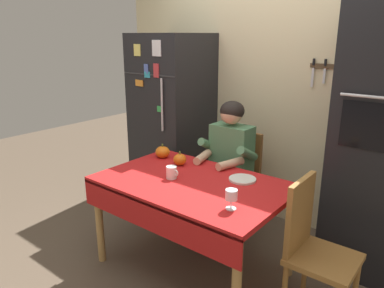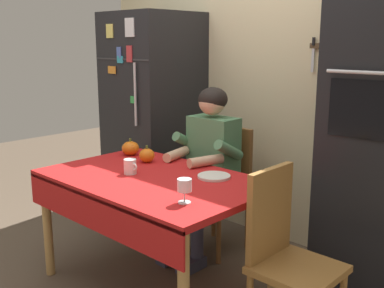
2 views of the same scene
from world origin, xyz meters
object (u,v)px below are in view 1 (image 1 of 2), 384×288
(chair_right_side, at_px, (313,244))
(seated_person, at_px, (227,159))
(pumpkin_large, at_px, (163,152))
(coffee_mug, at_px, (172,172))
(chair_behind_person, at_px, (238,177))
(dining_table, at_px, (191,192))
(refrigerator, at_px, (173,121))
(pumpkin_medium, at_px, (180,159))
(wall_oven, at_px, (381,139))
(serving_tray, at_px, (242,179))
(wine_glass, at_px, (231,196))

(chair_right_side, bearing_deg, seated_person, 153.28)
(seated_person, height_order, pumpkin_large, seated_person)
(coffee_mug, bearing_deg, chair_behind_person, 84.33)
(chair_behind_person, xyz_separation_m, seated_person, (0.00, -0.19, 0.23))
(dining_table, height_order, pumpkin_large, pumpkin_large)
(chair_behind_person, height_order, seated_person, seated_person)
(refrigerator, height_order, pumpkin_medium, refrigerator)
(wall_oven, bearing_deg, serving_tray, -139.42)
(pumpkin_large, relative_size, pumpkin_medium, 1.08)
(pumpkin_large, bearing_deg, dining_table, -27.54)
(wine_glass, relative_size, pumpkin_large, 1.02)
(refrigerator, distance_m, wall_oven, 2.01)
(chair_right_side, bearing_deg, serving_tray, 166.04)
(wall_oven, xyz_separation_m, chair_right_side, (-0.15, -0.81, -0.54))
(seated_person, relative_size, wine_glass, 9.58)
(chair_right_side, height_order, coffee_mug, chair_right_side)
(coffee_mug, bearing_deg, dining_table, 12.15)
(coffee_mug, bearing_deg, pumpkin_medium, 118.44)
(seated_person, bearing_deg, pumpkin_large, -145.59)
(refrigerator, bearing_deg, wine_glass, -36.94)
(chair_behind_person, height_order, pumpkin_medium, chair_behind_person)
(wall_oven, bearing_deg, dining_table, -138.69)
(wall_oven, bearing_deg, refrigerator, -178.86)
(seated_person, bearing_deg, wall_oven, 15.84)
(serving_tray, bearing_deg, refrigerator, 153.44)
(refrigerator, height_order, dining_table, refrigerator)
(wall_oven, relative_size, pumpkin_large, 16.44)
(wine_glass, relative_size, pumpkin_medium, 1.10)
(wine_glass, xyz_separation_m, serving_tray, (-0.19, 0.45, -0.08))
(refrigerator, relative_size, chair_right_side, 1.94)
(dining_table, relative_size, wine_glass, 10.77)
(seated_person, relative_size, serving_tray, 6.11)
(chair_right_side, bearing_deg, refrigerator, 157.41)
(coffee_mug, distance_m, wine_glass, 0.65)
(dining_table, height_order, coffee_mug, coffee_mug)
(seated_person, bearing_deg, dining_table, -83.00)
(dining_table, bearing_deg, seated_person, 97.00)
(refrigerator, height_order, chair_behind_person, refrigerator)
(refrigerator, height_order, seated_person, refrigerator)
(chair_behind_person, bearing_deg, serving_tray, -55.79)
(dining_table, xyz_separation_m, chair_right_side, (0.90, 0.11, -0.14))
(seated_person, distance_m, serving_tray, 0.49)
(dining_table, height_order, pumpkin_medium, pumpkin_medium)
(pumpkin_medium, bearing_deg, coffee_mug, -61.56)
(dining_table, bearing_deg, serving_tray, 43.19)
(pumpkin_medium, bearing_deg, seated_person, 59.02)
(wine_glass, bearing_deg, pumpkin_large, 155.19)
(chair_behind_person, xyz_separation_m, serving_tray, (0.36, -0.53, 0.24))
(chair_right_side, xyz_separation_m, serving_tray, (-0.62, 0.15, 0.24))
(coffee_mug, xyz_separation_m, serving_tray, (0.44, 0.30, -0.04))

